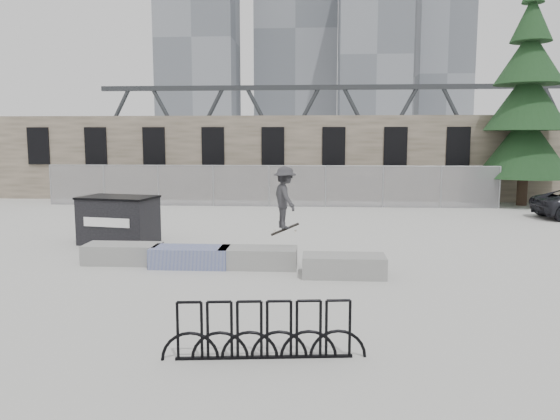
# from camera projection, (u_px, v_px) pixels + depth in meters

# --- Properties ---
(ground) EXTENTS (120.00, 120.00, 0.00)m
(ground) POSITION_uv_depth(u_px,v_px,m) (227.00, 266.00, 14.35)
(ground) COLOR #B0B0AB
(ground) RESTS_ON ground
(stone_wall) EXTENTS (36.00, 2.58, 4.50)m
(stone_wall) POSITION_uv_depth(u_px,v_px,m) (275.00, 158.00, 30.11)
(stone_wall) COLOR #655A4B
(stone_wall) RESTS_ON ground
(chainlink_fence) EXTENTS (22.06, 0.06, 2.02)m
(chainlink_fence) POSITION_uv_depth(u_px,v_px,m) (269.00, 185.00, 26.57)
(chainlink_fence) COLOR gray
(chainlink_fence) RESTS_ON ground
(planter_far_left) EXTENTS (2.00, 0.90, 0.52)m
(planter_far_left) POSITION_uv_depth(u_px,v_px,m) (123.00, 253.00, 14.62)
(planter_far_left) COLOR gray
(planter_far_left) RESTS_ON ground
(planter_center_left) EXTENTS (2.00, 0.90, 0.52)m
(planter_center_left) POSITION_uv_depth(u_px,v_px,m) (190.00, 256.00, 14.20)
(planter_center_left) COLOR navy
(planter_center_left) RESTS_ON ground
(planter_center_right) EXTENTS (2.00, 0.90, 0.52)m
(planter_center_right) POSITION_uv_depth(u_px,v_px,m) (258.00, 257.00, 14.12)
(planter_center_right) COLOR gray
(planter_center_right) RESTS_ON ground
(planter_offset) EXTENTS (2.00, 0.90, 0.52)m
(planter_offset) POSITION_uv_depth(u_px,v_px,m) (344.00, 265.00, 13.22)
(planter_offset) COLOR gray
(planter_offset) RESTS_ON ground
(dumpster) EXTENTS (2.52, 1.82, 1.51)m
(dumpster) POSITION_uv_depth(u_px,v_px,m) (119.00, 220.00, 17.25)
(dumpster) COLOR black
(dumpster) RESTS_ON ground
(bike_rack) EXTENTS (3.13, 0.39, 0.90)m
(bike_rack) POSITION_uv_depth(u_px,v_px,m) (264.00, 331.00, 8.26)
(bike_rack) COLOR black
(bike_rack) RESTS_ON ground
(spruce_tree) EXTENTS (4.52, 4.52, 11.50)m
(spruce_tree) POSITION_uv_depth(u_px,v_px,m) (527.00, 106.00, 26.53)
(spruce_tree) COLOR #38281E
(spruce_tree) RESTS_ON ground
(skyline_towers) EXTENTS (58.00, 28.00, 48.00)m
(skyline_towers) POSITION_uv_depth(u_px,v_px,m) (301.00, 46.00, 104.46)
(skyline_towers) COLOR slate
(skyline_towers) RESTS_ON ground
(truss_bridge) EXTENTS (70.00, 3.00, 9.80)m
(truss_bridge) POSITION_uv_depth(u_px,v_px,m) (379.00, 131.00, 67.53)
(truss_bridge) COLOR #2D3033
(truss_bridge) RESTS_ON ground
(skateboarder) EXTENTS (0.99, 1.22, 1.84)m
(skateboarder) POSITION_uv_depth(u_px,v_px,m) (285.00, 198.00, 14.46)
(skateboarder) COLOR #2F2E31
(skateboarder) RESTS_ON ground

